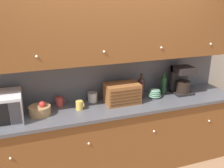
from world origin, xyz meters
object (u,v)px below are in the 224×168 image
(storage_canister, at_px, (93,97))
(bowl_stack_on_counter, at_px, (155,93))
(bread_box, at_px, (122,93))
(wine_bottle, at_px, (141,87))
(mug_blue_second, at_px, (60,101))
(coffee_maker, at_px, (182,80))
(fruit_basket, at_px, (40,110))
(second_wine_bottle, at_px, (164,84))
(mug, at_px, (80,105))

(storage_canister, relative_size, bowl_stack_on_counter, 0.76)
(bread_box, bearing_deg, bowl_stack_on_counter, 2.70)
(bread_box, height_order, wine_bottle, wine_bottle)
(storage_canister, relative_size, wine_bottle, 0.39)
(mug_blue_second, height_order, coffee_maker, coffee_maker)
(wine_bottle, bearing_deg, storage_canister, 171.36)
(fruit_basket, height_order, bread_box, bread_box)
(mug_blue_second, distance_m, second_wine_bottle, 1.43)
(storage_canister, height_order, bread_box, bread_box)
(mug, distance_m, bread_box, 0.56)
(mug, bearing_deg, fruit_basket, 178.95)
(mug, distance_m, coffee_maker, 1.47)
(storage_canister, relative_size, second_wine_bottle, 0.43)
(wine_bottle, bearing_deg, mug, -173.77)
(fruit_basket, relative_size, mug_blue_second, 2.22)
(mug_blue_second, xyz_separation_m, mug, (0.21, -0.19, -0.00))
(bowl_stack_on_counter, bearing_deg, second_wine_bottle, 27.54)
(storage_canister, xyz_separation_m, bowl_stack_on_counter, (0.82, -0.15, -0.01))
(fruit_basket, height_order, second_wine_bottle, second_wine_bottle)
(bread_box, relative_size, coffee_maker, 1.12)
(fruit_basket, xyz_separation_m, coffee_maker, (1.92, 0.07, 0.13))
(wine_bottle, bearing_deg, bowl_stack_on_counter, -15.23)
(fruit_basket, height_order, wine_bottle, wine_bottle)
(coffee_maker, bearing_deg, storage_canister, 174.73)
(mug, distance_m, second_wine_bottle, 1.23)
(second_wine_bottle, height_order, coffee_maker, coffee_maker)
(mug, xyz_separation_m, storage_canister, (0.21, 0.19, 0.01))
(fruit_basket, bearing_deg, mug_blue_second, 37.02)
(storage_canister, bearing_deg, mug, -138.05)
(wine_bottle, distance_m, second_wine_bottle, 0.37)
(fruit_basket, xyz_separation_m, mug, (0.46, -0.01, -0.00))
(fruit_basket, distance_m, mug, 0.46)
(wine_bottle, bearing_deg, fruit_basket, -176.29)
(wine_bottle, bearing_deg, bread_box, -166.52)
(storage_canister, bearing_deg, bowl_stack_on_counter, -10.12)
(mug, bearing_deg, coffee_maker, 2.94)
(mug, bearing_deg, bread_box, 2.16)
(fruit_basket, bearing_deg, coffee_maker, 1.99)
(bread_box, xyz_separation_m, bowl_stack_on_counter, (0.48, 0.02, -0.07))
(mug_blue_second, relative_size, mug, 1.00)
(second_wine_bottle, distance_m, coffee_maker, 0.26)
(mug, bearing_deg, mug_blue_second, 136.94)
(bowl_stack_on_counter, distance_m, coffee_maker, 0.45)
(mug, relative_size, wine_bottle, 0.32)
(bread_box, relative_size, second_wine_bottle, 1.38)
(mug_blue_second, relative_size, bread_box, 0.26)
(mug, height_order, bowl_stack_on_counter, bowl_stack_on_counter)
(mug_blue_second, bearing_deg, second_wine_bottle, -2.27)
(storage_canister, xyz_separation_m, wine_bottle, (0.64, -0.10, 0.09))
(coffee_maker, bearing_deg, fruit_basket, -178.01)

